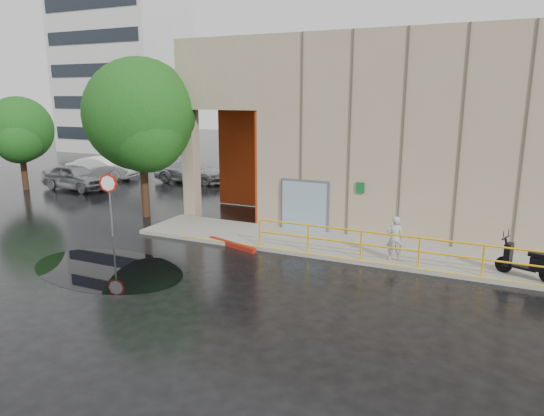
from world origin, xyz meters
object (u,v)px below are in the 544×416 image
at_px(car_c, 191,171).
at_px(tree_far, 19,132).
at_px(tree_near, 142,119).
at_px(scooter, 528,253).
at_px(person, 395,238).
at_px(car_a, 75,177).
at_px(stop_sign, 109,191).
at_px(car_b, 103,168).
at_px(red_curb, 232,245).

xyz_separation_m(car_c, tree_far, (-7.66, -6.50, 2.75)).
bearing_deg(tree_near, car_c, 111.37).
bearing_deg(scooter, person, -159.72).
bearing_deg(car_c, car_a, 134.12).
bearing_deg(person, tree_far, -26.19).
xyz_separation_m(scooter, tree_far, (-26.99, 4.25, 2.55)).
bearing_deg(car_a, car_c, -40.11).
height_order(scooter, stop_sign, stop_sign).
distance_m(person, tree_near, 12.51).
relative_size(person, car_b, 0.33).
distance_m(person, stop_sign, 11.17).
distance_m(person, car_c, 18.73).
bearing_deg(scooter, car_b, -180.00).
bearing_deg(tree_near, red_curb, -22.36).
height_order(tree_near, tree_far, tree_near).
distance_m(stop_sign, car_c, 12.95).
height_order(scooter, red_curb, scooter).
xyz_separation_m(car_b, car_c, (6.25, 1.46, -0.03)).
relative_size(scooter, tree_far, 0.33).
bearing_deg(tree_far, person, -10.52).
xyz_separation_m(red_curb, tree_near, (-5.87, 2.41, 4.47)).
relative_size(red_curb, tree_far, 0.43).
distance_m(scooter, stop_sign, 15.13).
height_order(car_c, tree_near, tree_near).
bearing_deg(tree_far, red_curb, -15.88).
height_order(stop_sign, car_a, stop_sign).
distance_m(scooter, car_b, 27.21).
relative_size(red_curb, car_c, 0.47).
height_order(scooter, tree_far, tree_far).
distance_m(person, car_a, 21.08).
bearing_deg(tree_far, car_b, 74.39).
bearing_deg(car_b, car_a, -172.80).
height_order(stop_sign, red_curb, stop_sign).
height_order(person, scooter, person).
relative_size(person, car_c, 0.30).
relative_size(stop_sign, tree_far, 0.47).
xyz_separation_m(stop_sign, tree_far, (-11.95, 5.66, 1.60)).
relative_size(red_curb, car_a, 0.53).
bearing_deg(person, car_a, -31.28).
distance_m(person, scooter, 4.00).
height_order(red_curb, car_a, car_a).
height_order(scooter, car_a, car_a).
distance_m(car_c, tree_near, 10.33).
bearing_deg(scooter, stop_sign, -154.64).
relative_size(car_b, tree_near, 0.64).
xyz_separation_m(scooter, car_a, (-24.30, 5.65, -0.17)).
relative_size(scooter, car_a, 0.40).
xyz_separation_m(car_b, tree_near, (9.75, -7.48, 3.79)).
relative_size(scooter, car_b, 0.39).
bearing_deg(stop_sign, car_b, 144.01).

